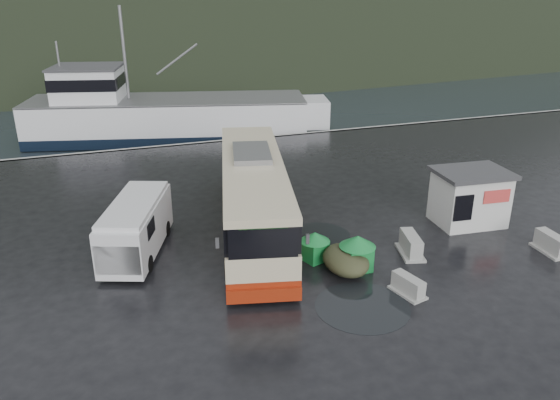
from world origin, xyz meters
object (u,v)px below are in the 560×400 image
object	(u,v)px
dome_tent	(345,271)
jersey_barrier_a	(407,294)
coach_bus	(254,231)
white_van	(139,252)
waste_bin_left	(314,260)
jersey_barrier_c	(549,252)
fishing_trawler	(169,122)
waste_bin_right	(356,269)
jersey_barrier_b	(410,254)
ticket_kiosk	(466,223)

from	to	relation	value
dome_tent	jersey_barrier_a	size ratio (longest dim) A/B	1.71
coach_bus	white_van	xyz separation A→B (m)	(-5.35, -0.44, 0.00)
coach_bus	dome_tent	world-z (taller)	coach_bus
waste_bin_left	jersey_barrier_c	bearing A→B (deg)	-14.77
jersey_barrier_c	white_van	bearing A→B (deg)	161.21
dome_tent	fishing_trawler	world-z (taller)	fishing_trawler
fishing_trawler	dome_tent	bearing A→B (deg)	-69.73
waste_bin_left	jersey_barrier_a	xyz separation A→B (m)	(2.30, -3.62, 0.00)
waste_bin_left	waste_bin_right	world-z (taller)	waste_bin_right
jersey_barrier_a	jersey_barrier_b	size ratio (longest dim) A/B	0.81
jersey_barrier_b	jersey_barrier_c	xyz separation A→B (m)	(5.84, -1.81, 0.00)
waste_bin_right	jersey_barrier_b	xyz separation A→B (m)	(2.80, 0.45, 0.00)
white_van	coach_bus	bearing A→B (deg)	24.76
coach_bus	jersey_barrier_b	bearing A→B (deg)	-24.31
coach_bus	white_van	size ratio (longest dim) A/B	2.27
coach_bus	jersey_barrier_a	distance (m)	8.17
coach_bus	waste_bin_right	size ratio (longest dim) A/B	8.70
dome_tent	ticket_kiosk	bearing A→B (deg)	17.63
ticket_kiosk	jersey_barrier_b	distance (m)	4.77
coach_bus	jersey_barrier_a	size ratio (longest dim) A/B	8.95
coach_bus	ticket_kiosk	distance (m)	10.35
waste_bin_left	waste_bin_right	xyz separation A→B (m)	(1.32, -1.27, 0.00)
ticket_kiosk	fishing_trawler	xyz separation A→B (m)	(-10.75, 25.37, 0.00)
jersey_barrier_b	waste_bin_left	bearing A→B (deg)	168.76
waste_bin_right	jersey_barrier_c	size ratio (longest dim) A/B	0.89
jersey_barrier_b	dome_tent	bearing A→B (deg)	-172.30
waste_bin_left	jersey_barrier_b	bearing A→B (deg)	-11.24
white_van	waste_bin_left	distance (m)	7.61
jersey_barrier_b	fishing_trawler	distance (m)	28.09
coach_bus	waste_bin_left	size ratio (longest dim) A/B	10.10
jersey_barrier_c	fishing_trawler	bearing A→B (deg)	112.79
white_van	waste_bin_right	world-z (taller)	white_van
dome_tent	jersey_barrier_a	bearing A→B (deg)	-58.12
white_van	jersey_barrier_b	size ratio (longest dim) A/B	3.21
jersey_barrier_a	fishing_trawler	size ratio (longest dim) A/B	0.05
waste_bin_left	fishing_trawler	world-z (taller)	fishing_trawler
coach_bus	jersey_barrier_c	world-z (taller)	coach_bus
waste_bin_left	fishing_trawler	xyz separation A→B (m)	(-2.29, 26.53, 0.00)
fishing_trawler	jersey_barrier_c	bearing A→B (deg)	-53.33
white_van	fishing_trawler	world-z (taller)	fishing_trawler
jersey_barrier_a	jersey_barrier_c	world-z (taller)	jersey_barrier_c
waste_bin_right	jersey_barrier_b	world-z (taller)	waste_bin_right
jersey_barrier_a	waste_bin_left	bearing A→B (deg)	122.39
white_van	dome_tent	world-z (taller)	white_van
white_van	jersey_barrier_c	xyz separation A→B (m)	(16.91, -5.75, 0.00)
waste_bin_right	dome_tent	size ratio (longest dim) A/B	0.60
coach_bus	waste_bin_left	xyz separation A→B (m)	(1.60, -3.57, 0.00)
coach_bus	fishing_trawler	distance (m)	22.97
jersey_barrier_a	jersey_barrier_c	size ratio (longest dim) A/B	0.87
waste_bin_right	dome_tent	bearing A→B (deg)	179.57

